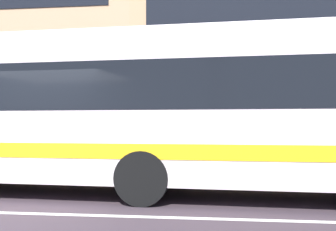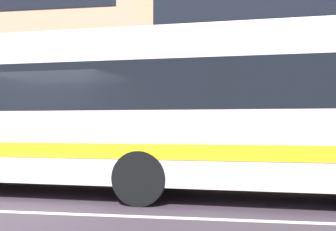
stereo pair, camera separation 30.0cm
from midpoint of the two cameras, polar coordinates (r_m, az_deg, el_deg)
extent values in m
plane|color=#40343C|center=(7.57, -22.24, -12.40)|extent=(160.00, 160.00, 0.00)
cube|color=silver|center=(7.57, -22.24, -12.37)|extent=(60.00, 0.16, 0.01)
cube|color=#376A2D|center=(11.89, 8.13, -6.47)|extent=(20.01, 1.10, 0.78)
cube|color=tan|center=(23.37, 20.17, 7.75)|extent=(18.30, 11.09, 10.20)
cube|color=silver|center=(8.82, -7.37, 0.68)|extent=(11.81, 3.14, 2.84)
cube|color=black|center=(8.84, -7.36, 3.44)|extent=(11.11, 3.12, 0.91)
cube|color=yellow|center=(8.82, -7.38, -4.40)|extent=(11.58, 3.15, 0.28)
cube|color=silver|center=(8.99, -7.34, 10.16)|extent=(11.32, 2.72, 0.12)
cylinder|color=black|center=(7.57, -4.78, -8.65)|extent=(1.01, 0.34, 1.00)
cylinder|color=black|center=(9.78, -1.22, -6.98)|extent=(1.01, 0.34, 1.00)
camera|label=1|loc=(0.15, -91.00, 0.02)|focal=44.02mm
camera|label=2|loc=(0.15, 89.00, -0.02)|focal=44.02mm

